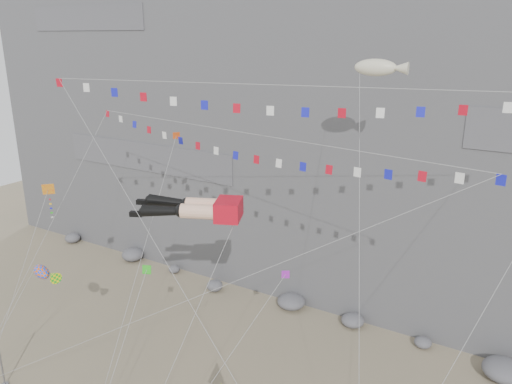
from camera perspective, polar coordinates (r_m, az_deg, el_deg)
cliff at (r=55.13m, az=12.07°, el=17.87°), size 80.00×28.00×50.00m
talus_boulders at (r=47.56m, az=4.05°, el=-12.41°), size 60.00×3.00×1.20m
anchor_pole_left at (r=41.70m, az=-27.14°, el=-16.78°), size 0.12×0.12×4.21m
legs_kite at (r=31.79m, az=-6.61°, el=-1.86°), size 7.20×12.89×17.94m
flag_banner_upper at (r=33.33m, az=-1.24°, el=6.73°), size 31.50×15.39×27.00m
flag_banner_lower at (r=28.75m, az=3.69°, el=12.01°), size 30.26×11.89×24.41m
harlequin_kite at (r=39.02m, az=-22.68°, el=0.20°), size 1.85×7.85×15.25m
fish_windsock at (r=38.00m, az=-23.33°, el=-8.41°), size 5.93×4.95×10.31m
blimp_windsock at (r=33.17m, az=13.50°, el=13.55°), size 7.62×15.54×27.27m
small_kite_a at (r=38.66m, az=-9.26°, el=5.81°), size 4.27×14.90×22.37m
small_kite_b at (r=30.80m, az=3.10°, el=-9.81°), size 4.66×10.62×14.90m
small_kite_c at (r=31.88m, az=-12.46°, el=-8.91°), size 1.16×7.79×12.60m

